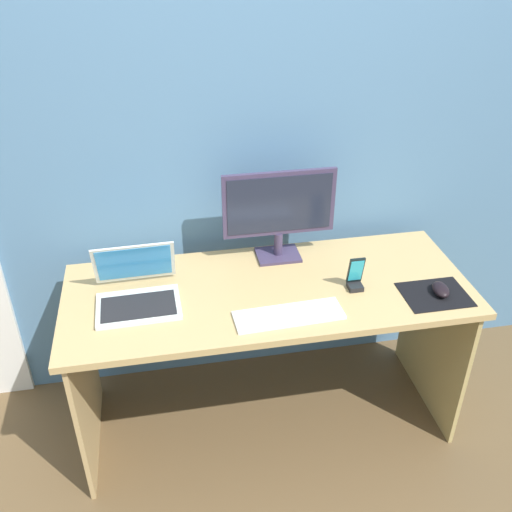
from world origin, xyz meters
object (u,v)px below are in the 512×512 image
Objects in this scene: monitor at (279,210)px; keyboard_external at (289,315)px; phone_in_dock at (355,278)px; laptop at (137,291)px; mouse at (441,290)px.

monitor reaches higher than keyboard_external.
laptop is at bearing 175.31° from phone_in_dock.
monitor is 1.16× the size of keyboard_external.
keyboard_external is at bearing -97.03° from monitor.
laptop is at bearing 157.36° from keyboard_external.
monitor is at bearing 80.44° from keyboard_external.
laptop is (-0.59, -0.21, -0.17)m from monitor.
phone_in_dock is (-0.31, 0.10, 0.03)m from mouse.
laptop is 0.57m from keyboard_external.
laptop is at bearing -179.11° from mouse.
laptop is 2.27× the size of phone_in_dock.
monitor is 3.34× the size of phone_in_dock.
mouse is at bearing -17.78° from phone_in_dock.
keyboard_external is 2.88× the size of phone_in_dock.
monitor is 0.70m from mouse.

